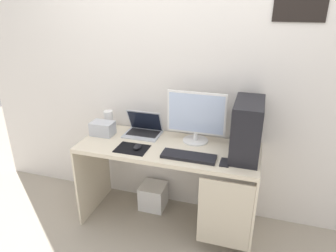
{
  "coord_description": "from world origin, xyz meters",
  "views": [
    {
      "loc": [
        0.67,
        -2.17,
        1.89
      ],
      "look_at": [
        0.0,
        0.0,
        0.95
      ],
      "focal_mm": 32.63,
      "sensor_mm": 36.0,
      "label": 1
    }
  ],
  "objects_px": {
    "projector": "(103,128)",
    "keyboard": "(189,156)",
    "mouse_left": "(138,147)",
    "cell_phone": "(225,162)",
    "subwoofer": "(153,196)",
    "pc_tower": "(247,129)",
    "monitor": "(196,118)",
    "speaker": "(109,119)",
    "laptop": "(143,130)"
  },
  "relations": [
    {
      "from": "cell_phone",
      "to": "mouse_left",
      "type": "bearing_deg",
      "value": 178.33
    },
    {
      "from": "projector",
      "to": "subwoofer",
      "type": "height_order",
      "value": "projector"
    },
    {
      "from": "projector",
      "to": "keyboard",
      "type": "xyz_separation_m",
      "value": [
        0.84,
        -0.2,
        -0.05
      ]
    },
    {
      "from": "pc_tower",
      "to": "monitor",
      "type": "bearing_deg",
      "value": 163.84
    },
    {
      "from": "laptop",
      "to": "mouse_left",
      "type": "distance_m",
      "value": 0.3
    },
    {
      "from": "mouse_left",
      "to": "subwoofer",
      "type": "xyz_separation_m",
      "value": [
        0.02,
        0.29,
        -0.67
      ]
    },
    {
      "from": "pc_tower",
      "to": "mouse_left",
      "type": "xyz_separation_m",
      "value": [
        -0.84,
        -0.16,
        -0.2
      ]
    },
    {
      "from": "pc_tower",
      "to": "subwoofer",
      "type": "xyz_separation_m",
      "value": [
        -0.82,
        0.13,
        -0.87
      ]
    },
    {
      "from": "monitor",
      "to": "laptop",
      "type": "bearing_deg",
      "value": 178.34
    },
    {
      "from": "subwoofer",
      "to": "cell_phone",
      "type": "bearing_deg",
      "value": -24.35
    },
    {
      "from": "laptop",
      "to": "projector",
      "type": "distance_m",
      "value": 0.36
    },
    {
      "from": "laptop",
      "to": "subwoofer",
      "type": "relative_size",
      "value": 1.35
    },
    {
      "from": "monitor",
      "to": "mouse_left",
      "type": "height_order",
      "value": "monitor"
    },
    {
      "from": "projector",
      "to": "mouse_left",
      "type": "xyz_separation_m",
      "value": [
        0.41,
        -0.18,
        -0.04
      ]
    },
    {
      "from": "monitor",
      "to": "mouse_left",
      "type": "xyz_separation_m",
      "value": [
        -0.42,
        -0.28,
        -0.2
      ]
    },
    {
      "from": "cell_phone",
      "to": "keyboard",
      "type": "bearing_deg",
      "value": 179.87
    },
    {
      "from": "keyboard",
      "to": "cell_phone",
      "type": "bearing_deg",
      "value": -0.13
    },
    {
      "from": "speaker",
      "to": "mouse_left",
      "type": "bearing_deg",
      "value": -38.22
    },
    {
      "from": "monitor",
      "to": "speaker",
      "type": "bearing_deg",
      "value": 176.19
    },
    {
      "from": "projector",
      "to": "subwoofer",
      "type": "bearing_deg",
      "value": 14.98
    },
    {
      "from": "monitor",
      "to": "cell_phone",
      "type": "bearing_deg",
      "value": -45.99
    },
    {
      "from": "laptop",
      "to": "subwoofer",
      "type": "distance_m",
      "value": 0.7
    },
    {
      "from": "monitor",
      "to": "subwoofer",
      "type": "height_order",
      "value": "monitor"
    },
    {
      "from": "pc_tower",
      "to": "laptop",
      "type": "xyz_separation_m",
      "value": [
        -0.9,
        0.14,
        -0.18
      ]
    },
    {
      "from": "laptop",
      "to": "projector",
      "type": "bearing_deg",
      "value": -161.05
    },
    {
      "from": "subwoofer",
      "to": "mouse_left",
      "type": "bearing_deg",
      "value": -93.65
    },
    {
      "from": "mouse_left",
      "to": "cell_phone",
      "type": "xyz_separation_m",
      "value": [
        0.71,
        -0.02,
        -0.02
      ]
    },
    {
      "from": "monitor",
      "to": "speaker",
      "type": "distance_m",
      "value": 0.86
    },
    {
      "from": "speaker",
      "to": "projector",
      "type": "bearing_deg",
      "value": -82.87
    },
    {
      "from": "pc_tower",
      "to": "subwoofer",
      "type": "distance_m",
      "value": 1.2
    },
    {
      "from": "subwoofer",
      "to": "keyboard",
      "type": "bearing_deg",
      "value": -37.09
    },
    {
      "from": "keyboard",
      "to": "subwoofer",
      "type": "bearing_deg",
      "value": 142.91
    },
    {
      "from": "projector",
      "to": "keyboard",
      "type": "relative_size",
      "value": 0.48
    },
    {
      "from": "pc_tower",
      "to": "subwoofer",
      "type": "bearing_deg",
      "value": 170.83
    },
    {
      "from": "mouse_left",
      "to": "subwoofer",
      "type": "relative_size",
      "value": 0.41
    },
    {
      "from": "pc_tower",
      "to": "keyboard",
      "type": "bearing_deg",
      "value": -156.21
    },
    {
      "from": "laptop",
      "to": "mouse_left",
      "type": "height_order",
      "value": "laptop"
    },
    {
      "from": "projector",
      "to": "keyboard",
      "type": "distance_m",
      "value": 0.86
    },
    {
      "from": "monitor",
      "to": "keyboard",
      "type": "distance_m",
      "value": 0.37
    },
    {
      "from": "laptop",
      "to": "speaker",
      "type": "height_order",
      "value": "laptop"
    },
    {
      "from": "laptop",
      "to": "speaker",
      "type": "xyz_separation_m",
      "value": [
        -0.36,
        0.04,
        0.04
      ]
    },
    {
      "from": "keyboard",
      "to": "mouse_left",
      "type": "xyz_separation_m",
      "value": [
        -0.43,
        0.02,
        0.01
      ]
    },
    {
      "from": "monitor",
      "to": "cell_phone",
      "type": "xyz_separation_m",
      "value": [
        0.29,
        -0.3,
        -0.21
      ]
    },
    {
      "from": "keyboard",
      "to": "cell_phone",
      "type": "height_order",
      "value": "keyboard"
    },
    {
      "from": "pc_tower",
      "to": "laptop",
      "type": "bearing_deg",
      "value": 171.43
    },
    {
      "from": "pc_tower",
      "to": "monitor",
      "type": "distance_m",
      "value": 0.44
    },
    {
      "from": "pc_tower",
      "to": "subwoofer",
      "type": "relative_size",
      "value": 1.88
    },
    {
      "from": "speaker",
      "to": "cell_phone",
      "type": "height_order",
      "value": "speaker"
    },
    {
      "from": "laptop",
      "to": "subwoofer",
      "type": "height_order",
      "value": "laptop"
    },
    {
      "from": "projector",
      "to": "monitor",
      "type": "bearing_deg",
      "value": 7.19
    }
  ]
}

